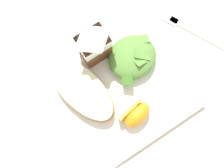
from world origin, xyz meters
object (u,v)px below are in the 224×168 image
Objects in this scene: green_salad_pile at (132,57)px; milk_carton at (94,45)px; cheesy_pizza_bread at (81,89)px; white_plate at (112,85)px; metal_fork at (194,31)px; orange_wedge_front at (136,114)px.

green_salad_pile is 0.93× the size of milk_carton.
cheesy_pizza_bread is 0.09m from milk_carton.
white_plate is 0.22m from metal_fork.
orange_wedge_front is 0.23m from metal_fork.
green_salad_pile is 0.11m from orange_wedge_front.
metal_fork is at bearing 20.59° from orange_wedge_front.
green_salad_pile is at bearing 19.15° from white_plate.
milk_carton is 0.16m from orange_wedge_front.
cheesy_pizza_bread is 0.28m from metal_fork.
orange_wedge_front is at bearing -90.73° from milk_carton.
orange_wedge_front is at bearing -159.41° from metal_fork.
milk_carton is at bearing 89.27° from orange_wedge_front.
green_salad_pile is 1.56× the size of orange_wedge_front.
white_plate is at bearing -96.18° from milk_carton.
orange_wedge_front is (-0.00, -0.15, -0.04)m from milk_carton.
metal_fork is at bearing -4.72° from cheesy_pizza_bread.
cheesy_pizza_bread is 0.12m from orange_wedge_front.
white_plate is 4.28× the size of orange_wedge_front.
orange_wedge_front is (0.06, -0.10, 0.00)m from cheesy_pizza_bread.
metal_fork is (0.21, -0.07, -0.07)m from milk_carton.
milk_carton is at bearing 37.74° from cheesy_pizza_bread.
green_salad_pile is (0.06, 0.02, 0.03)m from white_plate.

